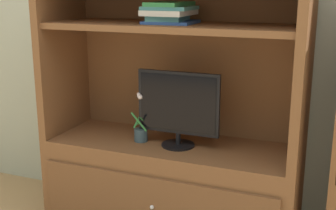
% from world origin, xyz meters
% --- Properties ---
extents(painted_rear_wall, '(6.00, 0.10, 2.80)m').
position_xyz_m(painted_rear_wall, '(0.00, 0.75, 1.40)').
color(painted_rear_wall, '#ADB29E').
rests_on(painted_rear_wall, ground_plane).
extents(media_console, '(1.54, 0.58, 1.58)m').
position_xyz_m(media_console, '(0.00, 0.41, 0.50)').
color(media_console, brown).
rests_on(media_console, ground_plane).
extents(tv_monitor, '(0.50, 0.20, 0.45)m').
position_xyz_m(tv_monitor, '(0.06, 0.36, 0.82)').
color(tv_monitor, black).
rests_on(tv_monitor, media_console).
extents(potted_plant, '(0.13, 0.10, 0.31)m').
position_xyz_m(potted_plant, '(-0.18, 0.36, 0.65)').
color(potted_plant, '#384C56').
rests_on(potted_plant, media_console).
extents(magazine_stack, '(0.28, 0.33, 0.12)m').
position_xyz_m(magazine_stack, '(-0.01, 0.40, 1.36)').
color(magazine_stack, '#2D519E').
rests_on(magazine_stack, media_console).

